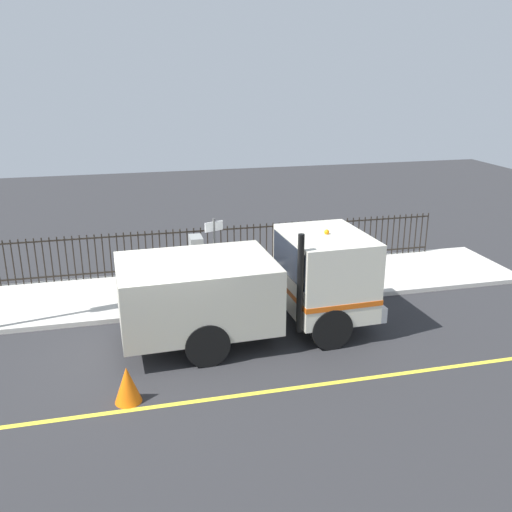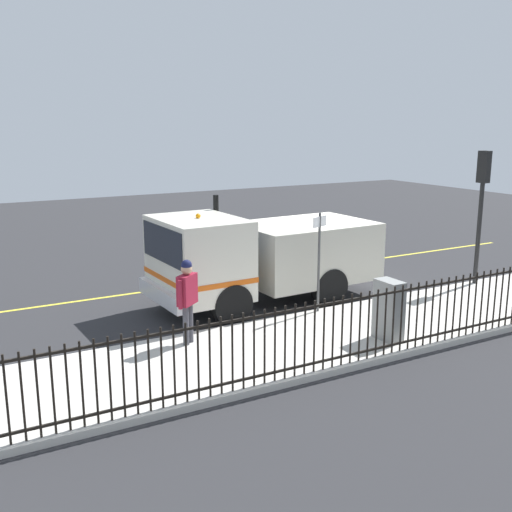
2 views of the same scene
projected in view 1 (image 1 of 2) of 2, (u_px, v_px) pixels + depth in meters
ground_plane at (170, 351)px, 12.33m from camera, size 46.60×46.60×0.00m
sidewalk_slab at (158, 293)px, 15.39m from camera, size 3.14×21.18×0.13m
lane_marking at (180, 403)px, 10.40m from camera, size 0.12×19.06×0.01m
work_truck at (263, 282)px, 12.75m from camera, size 2.58×5.94×2.70m
worker_standing at (339, 252)px, 15.24m from camera, size 0.47×0.52×1.74m
iron_fence at (153, 252)px, 16.49m from camera, size 0.04×18.04×1.34m
utility_cabinet at (196, 257)px, 16.20m from camera, size 0.62×0.36×1.25m
traffic_cone at (127, 385)px, 10.35m from camera, size 0.51×0.51×0.72m
street_sign at (215, 253)px, 13.89m from camera, size 0.21×0.48×2.35m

